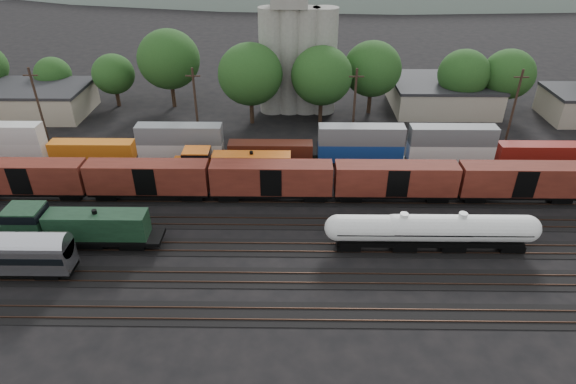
{
  "coord_description": "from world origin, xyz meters",
  "views": [
    {
      "loc": [
        2.85,
        -47.06,
        32.29
      ],
      "look_at": [
        2.23,
        2.0,
        3.0
      ],
      "focal_mm": 30.0,
      "sensor_mm": 36.0,
      "label": 1
    }
  ],
  "objects_px": {
    "green_locomotive": "(69,226)",
    "tank_car_a": "(402,230)",
    "grain_silo": "(297,49)",
    "orange_locomotive": "(230,164)"
  },
  "relations": [
    {
      "from": "tank_car_a",
      "to": "grain_silo",
      "type": "bearing_deg",
      "value": 105.29
    },
    {
      "from": "tank_car_a",
      "to": "grain_silo",
      "type": "distance_m",
      "value": 43.38
    },
    {
      "from": "grain_silo",
      "to": "tank_car_a",
      "type": "bearing_deg",
      "value": -74.71
    },
    {
      "from": "green_locomotive",
      "to": "tank_car_a",
      "type": "bearing_deg",
      "value": 0.0
    },
    {
      "from": "tank_car_a",
      "to": "grain_silo",
      "type": "xyz_separation_m",
      "value": [
        -11.21,
        41.0,
        8.67
      ]
    },
    {
      "from": "orange_locomotive",
      "to": "grain_silo",
      "type": "bearing_deg",
      "value": 71.0
    },
    {
      "from": "green_locomotive",
      "to": "grain_silo",
      "type": "bearing_deg",
      "value": 59.16
    },
    {
      "from": "orange_locomotive",
      "to": "grain_silo",
      "type": "height_order",
      "value": "grain_silo"
    },
    {
      "from": "green_locomotive",
      "to": "orange_locomotive",
      "type": "relative_size",
      "value": 1.03
    },
    {
      "from": "green_locomotive",
      "to": "orange_locomotive",
      "type": "distance_m",
      "value": 21.59
    }
  ]
}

